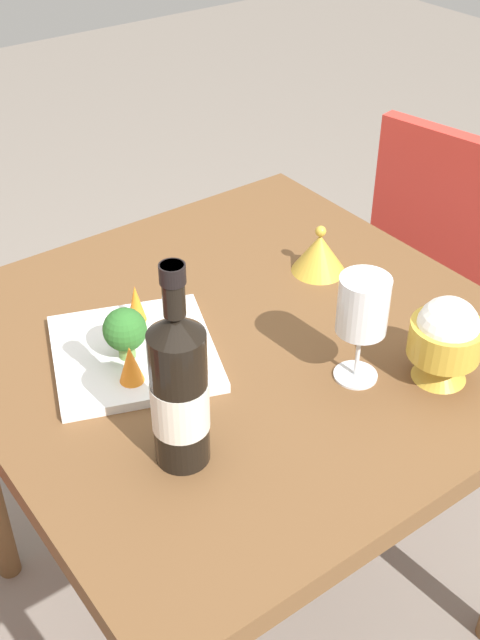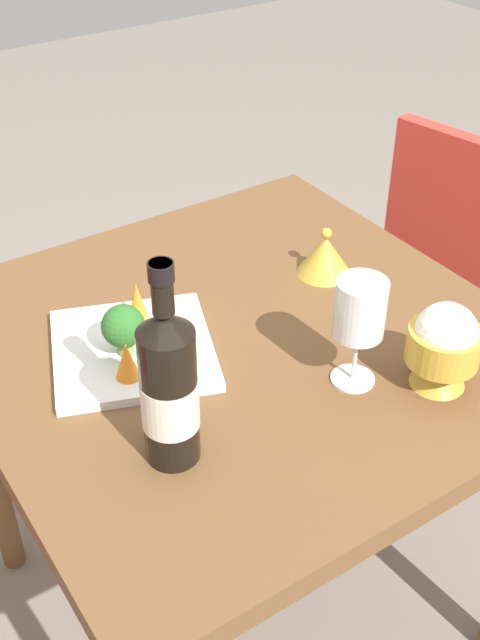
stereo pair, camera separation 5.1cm
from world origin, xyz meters
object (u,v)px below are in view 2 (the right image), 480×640
Objects in this scene: carrot_garnish_right at (137,300)px; chair_by_wall at (475,258)px; rice_bowl at (444,345)px; rice_bowl_lid at (325,255)px; wine_bottle at (169,387)px; broccoli_floret at (123,327)px; carrot_garnish_left at (127,360)px; serving_plate at (133,350)px; wine_glass at (360,311)px.

chair_by_wall is at bearing -87.08° from carrot_garnish_right.
rice_bowl is 0.35m from rice_bowl_lid.
broccoli_floret is (0.22, -0.04, -0.05)m from wine_bottle.
rice_bowl is 0.47m from carrot_garnish_left.
rice_bowl_lid is at bearing -87.10° from serving_plate.
wine_bottle is 0.31m from wine_glass.
carrot_garnish_right is at bearing -34.70° from serving_plate.
broccoli_floret is at bearing 50.06° from rice_bowl.
carrot_garnish_left is (-0.07, 0.04, 0.04)m from serving_plate.
rice_bowl is 2.14× the size of carrot_garnish_right.
chair_by_wall is 4.75× the size of wine_glass.
chair_by_wall reaches higher than rice_bowl_lid.
serving_plate is at bearing -94.77° from chair_by_wall.
chair_by_wall is 12.83× the size of carrot_garnish_right.
chair_by_wall is 1.11m from wine_bottle.
wine_glass is at bearing 150.02° from rice_bowl_lid.
carrot_garnish_right is at bearing 38.69° from rice_bowl.
rice_bowl_lid is at bearing -29.98° from wine_glass.
wine_bottle is 0.32m from carrot_garnish_right.
serving_plate is at bearing 45.91° from wine_glass.
wine_bottle reaches higher than wine_glass.
wine_glass is 0.38m from carrot_garnish_right.
broccoli_floret is (-0.01, 0.02, 0.06)m from serving_plate.
serving_plate is 0.09m from carrot_garnish_left.
wine_bottle reaches higher than rice_bowl_lid.
wine_glass is 1.79× the size of rice_bowl_lid.
chair_by_wall is 0.98m from serving_plate.
broccoli_floret reaches higher than carrot_garnish_right.
wine_bottle is 0.18m from carrot_garnish_left.
broccoli_floret is (0.23, 0.27, -0.06)m from wine_glass.
rice_bowl reaches higher than chair_by_wall.
chair_by_wall is 0.85m from wine_glass.
chair_by_wall is at bearing -79.90° from carrot_garnish_left.
chair_by_wall is 13.53× the size of carrot_garnish_left.
carrot_garnish_left is (0.18, 0.29, -0.08)m from wine_glass.
serving_plate is at bearing 47.84° from rice_bowl.
carrot_garnish_right reaches higher than serving_plate.
carrot_garnish_left reaches higher than serving_plate.
wine_glass is 0.56× the size of serving_plate.
wine_glass is at bearing -134.09° from serving_plate.
broccoli_floret is at bearing -23.11° from carrot_garnish_left.
chair_by_wall reaches higher than broccoli_floret.
wine_glass is at bearing 53.12° from rice_bowl.
rice_bowl is 0.48m from serving_plate.
rice_bowl_lid reaches higher than serving_plate.
rice_bowl is 1.42× the size of rice_bowl_lid.
carrot_garnish_right is (0.04, 0.36, 0.01)m from rice_bowl_lid.
wine_glass reaches higher than rice_bowl_lid.
rice_bowl_lid is (0.25, -0.46, -0.08)m from wine_bottle.
rice_bowl reaches higher than serving_plate.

